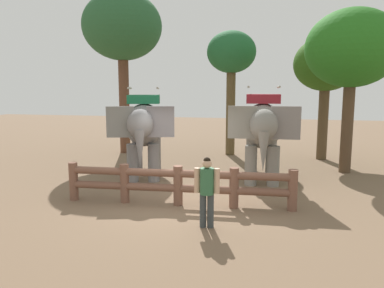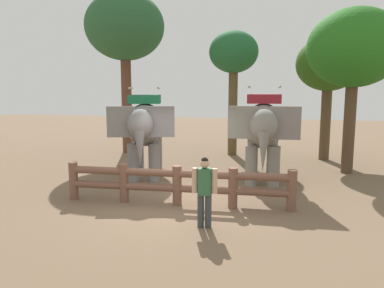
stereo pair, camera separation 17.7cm
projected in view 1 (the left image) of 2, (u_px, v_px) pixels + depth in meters
The scene contains 9 objects.
ground_plane at pixel (178, 205), 9.84m from camera, with size 60.00×60.00×0.00m, color brown.
log_fence at pixel (178, 183), 9.73m from camera, with size 6.08×0.68×1.05m.
elephant_near_left at pixel (144, 127), 12.67m from camera, with size 2.46×3.71×3.11m.
elephant_center at pixel (263, 128), 12.16m from camera, with size 2.09×3.67×3.14m.
tourist_woman_in_black at pixel (207, 187), 8.10m from camera, with size 0.56×0.33×1.58m.
tree_far_left at pixel (352, 50), 13.04m from camera, with size 3.23×3.23×5.84m.
tree_back_center at pixel (122, 28), 17.13m from camera, with size 3.67×3.67×7.48m.
tree_far_right at pixel (326, 66), 15.66m from camera, with size 2.69×2.69×5.24m.
tree_deep_back at pixel (231, 56), 16.74m from camera, with size 2.22×2.22×5.64m.
Camera 1 is at (2.54, -9.16, 3.03)m, focal length 34.72 mm.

